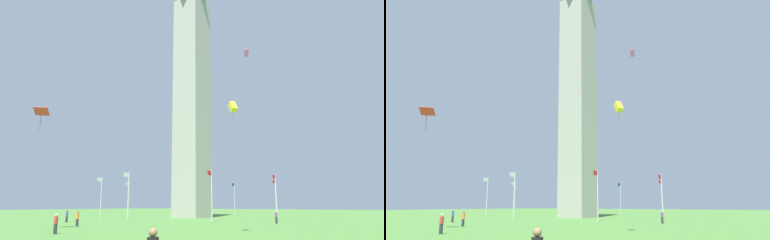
# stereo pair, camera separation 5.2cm
# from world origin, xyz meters

# --- Properties ---
(ground_plane) EXTENTS (260.00, 260.00, 0.00)m
(ground_plane) POSITION_xyz_m (0.00, 0.00, 0.00)
(ground_plane) COLOR #477A33
(obelisk_monument) EXTENTS (5.58, 5.58, 50.76)m
(obelisk_monument) POSITION_xyz_m (0.00, 0.00, 25.38)
(obelisk_monument) COLOR #A8A399
(obelisk_monument) RESTS_ON ground
(flagpole_n) EXTENTS (1.12, 0.14, 7.22)m
(flagpole_n) POSITION_xyz_m (16.79, 0.00, 3.99)
(flagpole_n) COLOR silver
(flagpole_n) RESTS_ON ground
(flagpole_ne) EXTENTS (1.12, 0.14, 7.22)m
(flagpole_ne) POSITION_xyz_m (11.89, 11.82, 3.99)
(flagpole_ne) COLOR silver
(flagpole_ne) RESTS_ON ground
(flagpole_e) EXTENTS (1.12, 0.14, 7.22)m
(flagpole_e) POSITION_xyz_m (0.07, 16.72, 3.99)
(flagpole_e) COLOR silver
(flagpole_e) RESTS_ON ground
(flagpole_se) EXTENTS (1.12, 0.14, 7.22)m
(flagpole_se) POSITION_xyz_m (-11.76, 11.82, 3.99)
(flagpole_se) COLOR silver
(flagpole_se) RESTS_ON ground
(flagpole_s) EXTENTS (1.12, 0.14, 7.22)m
(flagpole_s) POSITION_xyz_m (-16.65, 0.00, 3.99)
(flagpole_s) COLOR silver
(flagpole_s) RESTS_ON ground
(flagpole_sw) EXTENTS (1.12, 0.14, 7.22)m
(flagpole_sw) POSITION_xyz_m (-11.76, -11.82, 3.99)
(flagpole_sw) COLOR silver
(flagpole_sw) RESTS_ON ground
(flagpole_w) EXTENTS (1.12, 0.14, 7.22)m
(flagpole_w) POSITION_xyz_m (0.07, -16.72, 3.99)
(flagpole_w) COLOR silver
(flagpole_w) RESTS_ON ground
(flagpole_nw) EXTENTS (1.12, 0.14, 7.22)m
(flagpole_nw) POSITION_xyz_m (11.89, -11.82, 3.99)
(flagpole_nw) COLOR silver
(flagpole_nw) RESTS_ON ground
(person_orange_shirt) EXTENTS (0.32, 0.32, 1.69)m
(person_orange_shirt) POSITION_xyz_m (29.95, 5.72, 0.84)
(person_orange_shirt) COLOR #2D2D38
(person_orange_shirt) RESTS_ON ground
(person_blue_shirt) EXTENTS (0.32, 0.32, 1.67)m
(person_blue_shirt) POSITION_xyz_m (24.84, -3.31, 0.83)
(person_blue_shirt) COLOR #2D2D38
(person_blue_shirt) RESTS_ON ground
(person_purple_shirt) EXTENTS (0.32, 0.32, 1.59)m
(person_purple_shirt) POSITION_xyz_m (11.28, 21.14, 0.79)
(person_purple_shirt) COLOR #2D2D38
(person_purple_shirt) RESTS_ON ground
(person_red_shirt) EXTENTS (0.32, 0.32, 1.62)m
(person_red_shirt) POSITION_xyz_m (37.43, 12.79, 0.80)
(person_red_shirt) COLOR #2D2D38
(person_red_shirt) RESTS_ON ground
(kite_red_diamond) EXTENTS (1.89, 1.89, 2.22)m
(kite_red_diamond) POSITION_xyz_m (36.28, 7.05, 11.42)
(kite_red_diamond) COLOR red
(kite_pink_box) EXTENTS (1.37, 1.23, 2.64)m
(kite_pink_box) POSITION_xyz_m (3.22, 13.97, 28.23)
(kite_pink_box) COLOR pink
(kite_yellow_box) EXTENTS (0.94, 1.06, 1.93)m
(kite_yellow_box) POSITION_xyz_m (29.12, 24.97, 10.67)
(kite_yellow_box) COLOR yellow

